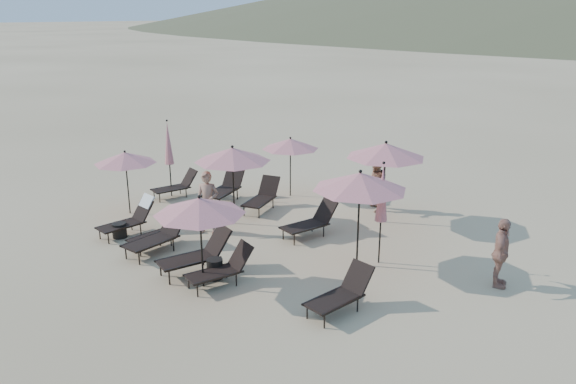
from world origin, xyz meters
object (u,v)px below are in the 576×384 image
Objects in this scene: lounger_7 at (225,187)px; side_table_1 at (215,269)px; lounger_3 at (197,253)px; umbrella_open_0 at (125,158)px; umbrella_closed_1 at (168,143)px; lounger_0 at (131,217)px; umbrella_open_5 at (199,206)px; lounger_8 at (262,196)px; lounger_1 at (158,235)px; lounger_4 at (222,268)px; beachgoer_c at (501,253)px; umbrella_open_4 at (386,150)px; beachgoer_a at (208,202)px; lounger_5 at (341,293)px; umbrella_open_2 at (360,181)px; beachgoer_b at (376,184)px; umbrella_closed_0 at (382,193)px; lounger_9 at (311,221)px; lounger_2 at (158,232)px; lounger_6 at (176,185)px; umbrella_open_1 at (233,155)px; umbrella_open_3 at (290,144)px; side_table_0 at (119,230)px.

side_table_1 is (3.77, -4.32, -0.24)m from lounger_7.
umbrella_open_0 is (-4.70, 1.61, 1.30)m from lounger_3.
umbrella_closed_1 is 6.82m from side_table_1.
lounger_7 is at bearing 96.66° from lounger_0.
lounger_8 is at bearing 115.55° from umbrella_open_5.
umbrella_open_5 reaches higher than umbrella_open_0.
lounger_1 is 2.63m from lounger_4.
beachgoer_c reaches higher than lounger_7.
lounger_4 is at bearing -5.85° from lounger_1.
umbrella_open_4 is 1.39× the size of beachgoer_a.
umbrella_open_2 is at bearing 123.51° from lounger_5.
beachgoer_b is (0.54, 6.93, -1.07)m from umbrella_open_5.
umbrella_open_4 is at bearing 116.81° from umbrella_closed_0.
umbrella_open_4 is (3.54, 1.31, 1.75)m from lounger_8.
lounger_7 is (0.08, 3.74, 0.00)m from lounger_0.
lounger_9 is 2.76m from umbrella_closed_0.
lounger_6 is (-2.82, 3.16, 0.00)m from lounger_2.
umbrella_closed_1 is (-8.75, 3.07, 1.40)m from lounger_5.
umbrella_closed_0 is at bearing 13.71° from lounger_6.
umbrella_open_1 is at bearing 85.52° from lounger_2.
beachgoer_c is (5.37, 3.63, 0.57)m from side_table_1.
umbrella_open_3 is 5.82m from umbrella_closed_0.
lounger_8 is (3.13, 0.77, 0.03)m from lounger_6.
beachgoer_c is (7.47, 0.70, -1.28)m from umbrella_open_1.
umbrella_open_0 is at bearing -169.28° from umbrella_closed_0.
lounger_9 is 4.24m from umbrella_open_5.
lounger_0 is 0.65× the size of umbrella_closed_0.
lounger_2 is 0.60× the size of umbrella_closed_0.
beachgoer_b is at bearing 42.88° from lounger_6.
lounger_9 is 0.66× the size of umbrella_closed_1.
beachgoer_a reaches higher than lounger_1.
lounger_0 is 7.07m from umbrella_closed_0.
lounger_5 is at bearing -67.24° from umbrella_open_2.
beachgoer_b is (-2.00, 3.37, -0.95)m from umbrella_closed_0.
umbrella_open_2 is at bearing -21.32° from beachgoer_a.
umbrella_open_3 is 1.19× the size of beachgoer_b.
lounger_6 is 0.81× the size of umbrella_open_0.
side_table_1 is at bearing -130.43° from umbrella_open_2.
lounger_5 is 9.08m from lounger_6.
beachgoer_b is (2.72, 3.54, -1.23)m from umbrella_open_1.
umbrella_closed_0 reaches higher than lounger_5.
side_table_0 is (-1.34, -0.25, -0.20)m from lounger_2.
lounger_3 is 0.80× the size of umbrella_open_1.
beachgoer_c is at bearing 51.10° from lounger_3.
beachgoer_b reaches higher than lounger_8.
lounger_8 is 2.46m from beachgoer_a.
lounger_0 is at bearing -169.78° from beachgoer_a.
umbrella_closed_0 is (4.87, 2.89, 1.34)m from lounger_1.
lounger_1 reaches higher than lounger_4.
lounger_2 is 0.96× the size of beachgoer_c.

